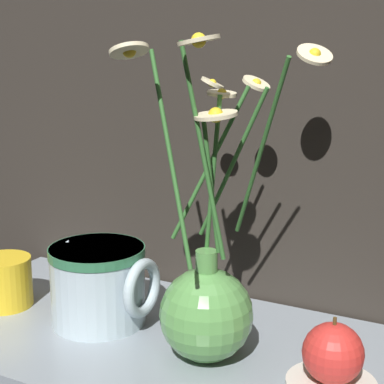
{
  "coord_description": "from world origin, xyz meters",
  "views": [
    {
      "loc": [
        0.35,
        -0.64,
        0.38
      ],
      "look_at": [
        0.01,
        0.0,
        0.2
      ],
      "focal_mm": 60.0,
      "sensor_mm": 36.0,
      "label": 1
    }
  ],
  "objects_px": {
    "yellow_mug": "(3,281)",
    "orange_fruit": "(333,353)",
    "vase_with_flowers": "(207,301)",
    "ceramic_pitcher": "(101,280)"
  },
  "relations": [
    {
      "from": "vase_with_flowers",
      "to": "yellow_mug",
      "type": "relative_size",
      "value": 4.28
    },
    {
      "from": "vase_with_flowers",
      "to": "orange_fruit",
      "type": "relative_size",
      "value": 5.05
    },
    {
      "from": "yellow_mug",
      "to": "ceramic_pitcher",
      "type": "bearing_deg",
      "value": 7.64
    },
    {
      "from": "yellow_mug",
      "to": "orange_fruit",
      "type": "distance_m",
      "value": 0.47
    },
    {
      "from": "vase_with_flowers",
      "to": "orange_fruit",
      "type": "height_order",
      "value": "vase_with_flowers"
    },
    {
      "from": "ceramic_pitcher",
      "to": "orange_fruit",
      "type": "bearing_deg",
      "value": -5.12
    },
    {
      "from": "vase_with_flowers",
      "to": "yellow_mug",
      "type": "xyz_separation_m",
      "value": [
        -0.32,
        0.01,
        -0.04
      ]
    },
    {
      "from": "ceramic_pitcher",
      "to": "orange_fruit",
      "type": "xyz_separation_m",
      "value": [
        0.32,
        -0.03,
        -0.01
      ]
    },
    {
      "from": "orange_fruit",
      "to": "vase_with_flowers",
      "type": "bearing_deg",
      "value": 179.18
    },
    {
      "from": "yellow_mug",
      "to": "ceramic_pitcher",
      "type": "distance_m",
      "value": 0.16
    }
  ]
}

